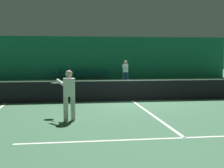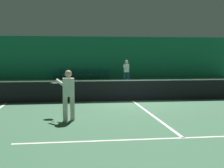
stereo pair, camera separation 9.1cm
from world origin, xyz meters
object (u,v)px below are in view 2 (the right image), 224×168
object	(u,v)px
player_near	(68,91)
courtside_chair_2	(74,74)
courtside_chair_1	(65,74)
courtside_chair_6	(106,73)
courtside_chair_0	(57,74)
courtside_chair_3	(82,73)
courtside_chair_5	(98,73)
player_far	(126,70)
courtside_chair_4	(90,73)
tennis_net	(133,90)

from	to	relation	value
player_near	courtside_chair_2	distance (m)	17.20
courtside_chair_1	courtside_chair_6	world-z (taller)	same
player_near	courtside_chair_0	world-z (taller)	player_near
player_near	courtside_chair_2	world-z (taller)	player_near
courtside_chair_2	courtside_chair_3	size ratio (longest dim) A/B	1.00
courtside_chair_5	courtside_chair_6	distance (m)	0.71
courtside_chair_1	courtside_chair_5	distance (m)	2.85
player_far	player_near	bearing A→B (deg)	-2.97
player_far	courtside_chair_4	distance (m)	5.27
courtside_chair_3	courtside_chair_4	distance (m)	0.71
courtside_chair_1	courtside_chair_3	world-z (taller)	same
courtside_chair_6	courtside_chair_0	bearing A→B (deg)	-90.00
player_near	courtside_chair_6	size ratio (longest dim) A/B	1.88
courtside_chair_3	courtside_chair_0	bearing A→B (deg)	-90.00
courtside_chair_4	courtside_chair_5	size ratio (longest dim) A/B	1.00
courtside_chair_1	tennis_net	bearing A→B (deg)	13.67
courtside_chair_0	courtside_chair_2	xyz separation A→B (m)	(1.42, 0.00, 0.00)
courtside_chair_0	courtside_chair_4	size ratio (longest dim) A/B	1.00
courtside_chair_3	player_near	bearing A→B (deg)	-3.45
courtside_chair_2	courtside_chair_6	xyz separation A→B (m)	(2.85, 0.00, 0.00)
player_near	courtside_chair_4	world-z (taller)	player_near
courtside_chair_1	courtside_chair_2	size ratio (longest dim) A/B	1.00
tennis_net	courtside_chair_6	size ratio (longest dim) A/B	14.29
courtside_chair_6	courtside_chair_1	bearing A→B (deg)	-90.00
tennis_net	courtside_chair_3	distance (m)	13.38
tennis_net	courtside_chair_0	xyz separation A→B (m)	(-3.94, 13.26, -0.03)
tennis_net	courtside_chair_2	world-z (taller)	tennis_net
tennis_net	courtside_chair_1	world-z (taller)	tennis_net
courtside_chair_5	courtside_chair_1	bearing A→B (deg)	-90.00
tennis_net	player_near	bearing A→B (deg)	-125.84
courtside_chair_3	tennis_net	bearing A→B (deg)	7.74
courtside_chair_2	player_far	bearing A→B (deg)	38.89
courtside_chair_0	courtside_chair_6	world-z (taller)	same
courtside_chair_0	courtside_chair_1	xyz separation A→B (m)	(0.71, 0.00, 0.00)
courtside_chair_2	courtside_chair_3	world-z (taller)	same
courtside_chair_4	courtside_chair_5	bearing A→B (deg)	90.00
player_far	courtside_chair_2	world-z (taller)	player_far
player_far	courtside_chair_6	bearing A→B (deg)	-153.56
courtside_chair_0	courtside_chair_3	world-z (taller)	same
courtside_chair_6	player_near	bearing A→B (deg)	-10.45
courtside_chair_4	courtside_chair_5	xyz separation A→B (m)	(0.71, 0.00, 0.00)
player_far	courtside_chair_2	xyz separation A→B (m)	(-3.78, 4.68, -0.50)
courtside_chair_2	courtside_chair_3	xyz separation A→B (m)	(0.71, 0.00, 0.00)
player_near	courtside_chair_5	bearing A→B (deg)	-36.42
courtside_chair_0	courtside_chair_1	bearing A→B (deg)	90.00
tennis_net	courtside_chair_0	distance (m)	13.83
courtside_chair_0	courtside_chair_1	world-z (taller)	same
courtside_chair_3	courtside_chair_4	size ratio (longest dim) A/B	1.00
player_near	courtside_chair_0	size ratio (longest dim) A/B	1.88
tennis_net	courtside_chair_3	bearing A→B (deg)	97.74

